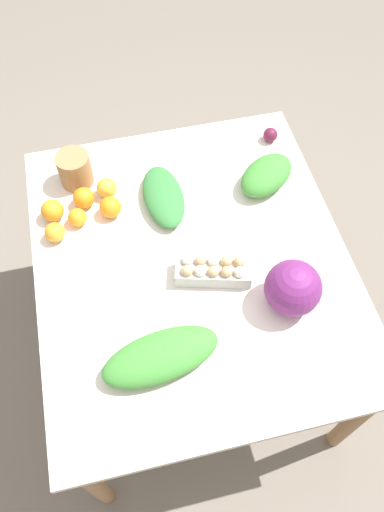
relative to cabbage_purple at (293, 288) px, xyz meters
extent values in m
plane|color=#70665B|center=(-0.24, -0.28, -0.84)|extent=(8.00, 8.00, 0.00)
cube|color=silver|center=(-0.24, -0.28, -0.11)|extent=(1.29, 1.10, 0.03)
cylinder|color=olive|center=(-0.82, -0.77, -0.48)|extent=(0.06, 0.06, 0.72)
cylinder|color=olive|center=(0.35, -0.77, -0.48)|extent=(0.06, 0.06, 0.72)
cylinder|color=olive|center=(-0.82, 0.21, -0.48)|extent=(0.06, 0.06, 0.72)
cylinder|color=olive|center=(0.35, 0.21, -0.48)|extent=(0.06, 0.06, 0.72)
sphere|color=#6B2366|center=(0.00, 0.00, 0.00)|extent=(0.19, 0.19, 0.19)
cube|color=#B7B7B2|center=(-0.15, -0.22, -0.06)|extent=(0.16, 0.27, 0.06)
sphere|color=tan|center=(-0.15, -0.13, -0.02)|extent=(0.04, 0.04, 0.04)
sphere|color=tan|center=(-0.16, -0.18, -0.02)|extent=(0.04, 0.04, 0.04)
sphere|color=white|center=(-0.17, -0.22, -0.02)|extent=(0.04, 0.04, 0.04)
sphere|color=tan|center=(-0.18, -0.26, -0.02)|extent=(0.04, 0.04, 0.04)
sphere|color=white|center=(-0.19, -0.30, -0.02)|extent=(0.04, 0.04, 0.04)
sphere|color=white|center=(-0.11, -0.14, -0.02)|extent=(0.04, 0.04, 0.04)
sphere|color=tan|center=(-0.12, -0.19, -0.02)|extent=(0.04, 0.04, 0.04)
sphere|color=tan|center=(-0.13, -0.23, -0.02)|extent=(0.04, 0.04, 0.04)
sphere|color=white|center=(-0.14, -0.27, -0.02)|extent=(0.04, 0.04, 0.04)
sphere|color=tan|center=(-0.15, -0.31, -0.02)|extent=(0.04, 0.04, 0.04)
cylinder|color=#997047|center=(-0.69, -0.63, -0.03)|extent=(0.13, 0.13, 0.13)
ellipsoid|color=#337538|center=(-0.51, -0.32, -0.06)|extent=(0.30, 0.15, 0.07)
ellipsoid|color=#3D8433|center=(0.11, -0.46, -0.05)|extent=(0.21, 0.39, 0.09)
ellipsoid|color=#3D8433|center=(-0.51, 0.08, -0.05)|extent=(0.26, 0.29, 0.09)
sphere|color=#5B1933|center=(-0.73, 0.17, -0.06)|extent=(0.06, 0.06, 0.06)
sphere|color=orange|center=(-0.48, -0.65, -0.06)|extent=(0.07, 0.07, 0.07)
sphere|color=#F9A833|center=(-0.59, -0.52, -0.06)|extent=(0.08, 0.08, 0.08)
sphere|color=orange|center=(-0.57, -0.62, -0.05)|extent=(0.08, 0.08, 0.08)
sphere|color=orange|center=(-0.53, -0.73, -0.05)|extent=(0.08, 0.08, 0.08)
sphere|color=orange|center=(-0.50, -0.52, -0.05)|extent=(0.08, 0.08, 0.08)
sphere|color=orange|center=(-0.44, -0.73, -0.06)|extent=(0.07, 0.07, 0.07)
camera|label=1|loc=(0.66, -0.49, 1.41)|focal=35.00mm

